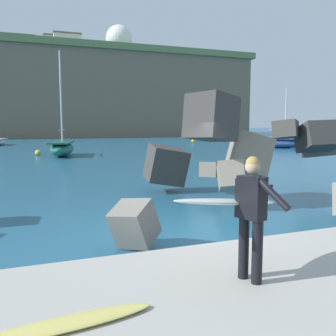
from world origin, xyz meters
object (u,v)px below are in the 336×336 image
(boat_mid_right, at_px, (281,143))
(mooring_buoy_outer, at_px, (193,141))
(station_building_west, at_px, (15,45))
(mooring_buoy_inner, at_px, (38,153))
(spare_surfboard, at_px, (65,324))
(surfer_with_board, at_px, (244,208))
(station_building_east, at_px, (58,50))
(station_building_annex, at_px, (67,47))
(boat_near_left, at_px, (62,148))
(radar_dome, at_px, (119,43))

(boat_mid_right, xyz_separation_m, mooring_buoy_outer, (-4.02, 12.87, -0.31))
(station_building_west, bearing_deg, mooring_buoy_inner, -87.93)
(spare_surfboard, bearing_deg, mooring_buoy_outer, 63.51)
(surfer_with_board, bearing_deg, station_building_west, 92.78)
(surfer_with_board, bearing_deg, mooring_buoy_outer, 66.19)
(station_building_east, xyz_separation_m, station_building_annex, (1.68, -3.40, 0.08))
(boat_near_left, height_order, mooring_buoy_outer, boat_near_left)
(station_building_west, distance_m, station_building_annex, 11.30)
(mooring_buoy_inner, bearing_deg, mooring_buoy_outer, 35.04)
(spare_surfboard, bearing_deg, radar_dome, 75.95)
(boat_near_left, distance_m, station_building_annex, 63.46)
(radar_dome, height_order, station_building_west, radar_dome)
(boat_mid_right, distance_m, station_building_west, 63.30)
(station_building_west, relative_size, station_building_annex, 1.25)
(surfer_with_board, distance_m, mooring_buoy_outer, 43.99)
(spare_surfboard, height_order, radar_dome, radar_dome)
(radar_dome, relative_size, station_building_east, 1.47)
(boat_mid_right, distance_m, mooring_buoy_outer, 13.49)
(spare_surfboard, bearing_deg, mooring_buoy_inner, 88.85)
(station_building_east, bearing_deg, mooring_buoy_inner, -96.54)
(radar_dome, bearing_deg, boat_near_left, -107.49)
(radar_dome, height_order, station_building_annex, radar_dome)
(radar_dome, relative_size, station_building_annex, 1.60)
(mooring_buoy_inner, xyz_separation_m, radar_dome, (21.91, 62.87, 22.20))
(spare_surfboard, distance_m, boat_near_left, 25.74)
(boat_mid_right, xyz_separation_m, radar_dome, (-1.84, 61.91, 21.89))
(radar_dome, distance_m, station_building_annex, 13.94)
(spare_surfboard, xyz_separation_m, mooring_buoy_outer, (20.27, 40.67, -0.06))
(boat_mid_right, xyz_separation_m, station_building_annex, (-14.93, 57.92, 19.27))
(surfer_with_board, height_order, station_building_annex, station_building_annex)
(mooring_buoy_inner, height_order, station_building_west, station_building_west)
(boat_near_left, relative_size, mooring_buoy_inner, 18.10)
(boat_near_left, relative_size, station_building_annex, 1.28)
(station_building_east, bearing_deg, radar_dome, 2.29)
(mooring_buoy_inner, height_order, mooring_buoy_outer, same)
(spare_surfboard, relative_size, mooring_buoy_inner, 4.60)
(spare_surfboard, height_order, station_building_east, station_building_east)
(boat_mid_right, bearing_deg, mooring_buoy_inner, -177.69)
(boat_mid_right, xyz_separation_m, station_building_west, (-25.76, 54.83, 18.36))
(mooring_buoy_inner, height_order, radar_dome, radar_dome)
(radar_dome, xyz_separation_m, station_building_west, (-23.93, -7.08, -3.53))
(boat_mid_right, bearing_deg, boat_near_left, -174.40)
(station_building_annex, bearing_deg, spare_surfboard, -96.23)
(spare_surfboard, relative_size, boat_near_left, 0.25)
(station_building_west, bearing_deg, boat_mid_right, -64.83)
(boat_near_left, relative_size, boat_mid_right, 1.30)
(surfer_with_board, distance_m, radar_dome, 93.88)
(boat_mid_right, height_order, mooring_buoy_inner, boat_mid_right)
(boat_mid_right, relative_size, station_building_west, 0.79)
(mooring_buoy_inner, distance_m, station_building_west, 58.86)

